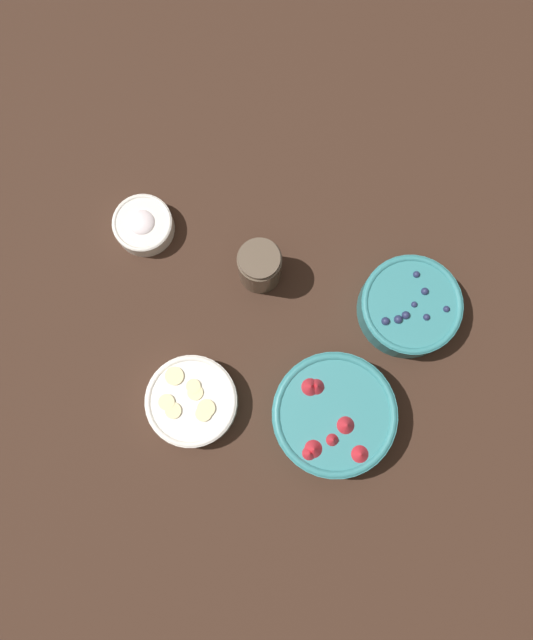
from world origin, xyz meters
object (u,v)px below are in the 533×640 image
bowl_strawberries (333,415)px  bowl_blueberries (409,307)px  bowl_bananas (192,401)px  jar_chocolate (260,267)px  bowl_cream (143,225)px

bowl_strawberries → bowl_blueberries: bowl_strawberries is taller
bowl_bananas → jar_chocolate: 0.26m
bowl_cream → bowl_strawberries: bearing=150.8°
bowl_strawberries → bowl_bananas: size_ratio=1.33×
bowl_bananas → bowl_strawberries: bearing=-169.4°
bowl_strawberries → bowl_cream: bowl_strawberries is taller
bowl_blueberries → bowl_bananas: (0.32, 0.27, -0.01)m
bowl_strawberries → bowl_bananas: bearing=10.6°
bowl_blueberries → jar_chocolate: (0.27, 0.01, 0.01)m
bowl_cream → jar_chocolate: 0.23m
bowl_strawberries → bowl_cream: 0.48m
bowl_strawberries → bowl_cream: (0.42, -0.24, -0.02)m
bowl_bananas → bowl_cream: (0.18, -0.28, -0.00)m
bowl_blueberries → bowl_cream: bearing=-1.6°
bowl_bananas → bowl_cream: 0.33m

